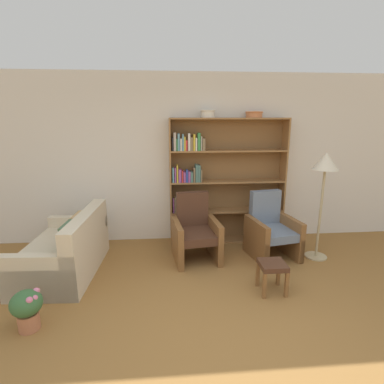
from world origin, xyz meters
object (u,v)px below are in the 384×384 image
bookshelf (216,182)px  armchair_leather (195,232)px  footstool (272,269)px  armchair_cushioned (271,230)px  floor_lamp (325,169)px  bowl_stoneware (208,113)px  potted_plant (27,307)px  couch (67,252)px  bowl_sage (254,114)px

bookshelf → armchair_leather: size_ratio=2.13×
armchair_leather → footstool: size_ratio=2.55×
armchair_cushioned → floor_lamp: bearing=157.9°
bookshelf → bowl_stoneware: 1.11m
bowl_stoneware → potted_plant: bearing=-134.9°
couch → floor_lamp: 3.75m
armchair_leather → potted_plant: (-1.79, -1.44, -0.16)m
armchair_leather → armchair_cushioned: 1.15m
bowl_sage → armchair_leather: size_ratio=0.29×
bowl_sage → footstool: size_ratio=0.73×
couch → armchair_cushioned: armchair_cushioned is taller
potted_plant → footstool: bearing=9.9°
bookshelf → armchair_cushioned: bookshelf is taller
bookshelf → potted_plant: bearing=-136.8°
armchair_leather → floor_lamp: bearing=168.6°
couch → floor_lamp: (3.60, 0.16, 1.05)m
floor_lamp → bowl_sage: bearing=138.6°
couch → potted_plant: 1.15m
footstool → armchair_leather: bearing=130.4°
bowl_stoneware → footstool: (0.59, -1.59, -1.82)m
armchair_leather → footstool: bearing=123.2°
bowl_sage → armchair_leather: bearing=-148.1°
bookshelf → bowl_sage: 1.23m
couch → armchair_cushioned: 2.94m
armchair_leather → potted_plant: bearing=31.6°
couch → armchair_leather: (1.77, 0.29, 0.11)m
bookshelf → potted_plant: 3.12m
bookshelf → potted_plant: (-2.20, -2.07, -0.77)m
armchair_cushioned → floor_lamp: floor_lamp is taller
floor_lamp → potted_plant: floor_lamp is taller
bookshelf → couch: (-2.18, -0.92, -0.73)m
couch → potted_plant: (-0.02, -1.15, -0.05)m
footstool → bookshelf: bearing=104.8°
floor_lamp → footstool: 1.67m
armchair_cushioned → bookshelf: bearing=-51.3°
bowl_sage → armchair_cushioned: bowl_sage is taller
armchair_cushioned → footstool: bearing=61.3°
armchair_cushioned → bowl_stoneware: bearing=-45.0°
bookshelf → armchair_cushioned: bearing=-40.4°
bowl_stoneware → potted_plant: bowl_stoneware is taller
bowl_sage → couch: bearing=-161.8°
bookshelf → floor_lamp: bearing=-28.3°
bowl_sage → armchair_leather: bowl_sage is taller
couch → armchair_cushioned: size_ratio=1.56×
footstool → armchair_cushioned: bearing=72.2°
armchair_cushioned → potted_plant: 3.28m
footstool → potted_plant: 2.67m
bowl_stoneware → couch: size_ratio=0.16×
couch → potted_plant: bearing=-178.1°
armchair_cushioned → footstool: armchair_cushioned is taller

